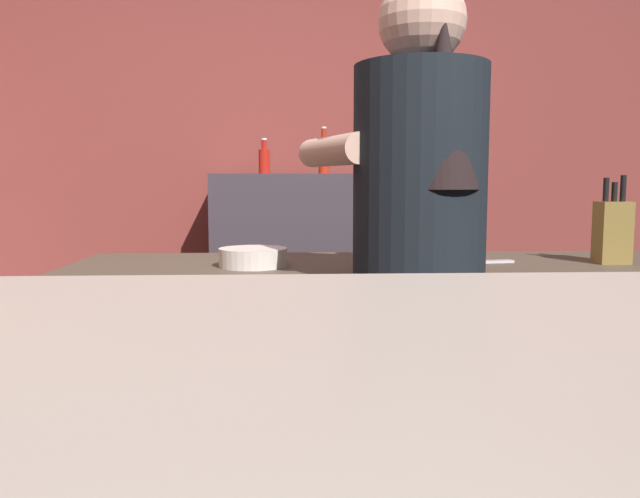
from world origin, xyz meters
The scene contains 9 objects.
wall_back centered at (0.00, 2.20, 1.35)m, with size 5.20×0.10×2.70m, color brown.
prep_counter centered at (0.35, 0.70, 0.45)m, with size 2.10×0.60×0.89m, color #4D4133.
back_shelf centered at (0.00, 1.92, 0.60)m, with size 0.78×0.36×1.20m, color #3D343C.
bartender centered at (0.34, 0.25, 0.96)m, with size 0.50×0.56×1.67m.
knife_block centered at (1.05, 0.63, 1.00)m, with size 0.10×0.08×0.28m.
mixing_bowl centered at (-0.11, 0.60, 0.92)m, with size 0.21×0.21×0.06m, color silver.
chefs_knife centered at (0.62, 0.65, 0.90)m, with size 0.24×0.03×0.01m, color silver.
bottle_olive_oil centered at (0.18, 1.86, 1.29)m, with size 0.05×0.05×0.24m.
bottle_hot_sauce centered at (-0.12, 1.94, 1.27)m, with size 0.06×0.06×0.18m.
Camera 1 is at (0.01, -1.36, 1.16)m, focal length 35.49 mm.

